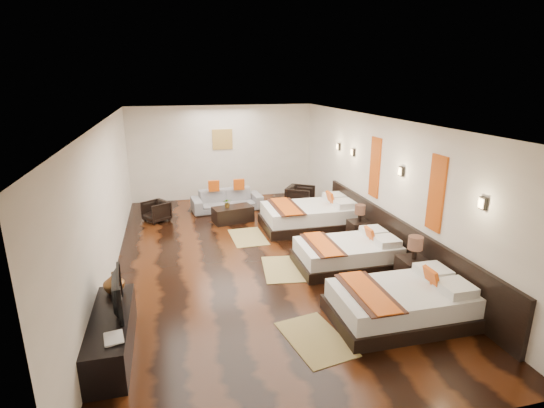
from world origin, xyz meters
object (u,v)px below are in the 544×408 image
object	(u,v)px
nightstand_b	(359,229)
tv_console	(112,335)
bed_far	(310,216)
sofa	(227,200)
bed_near	(402,303)
coffee_table	(233,214)
armchair_left	(156,211)
tv	(113,293)
figurine	(114,282)
bed_mid	(348,253)
nightstand_a	(413,269)
book	(104,341)
armchair_right	(300,198)
table_plant	(228,203)

from	to	relation	value
nightstand_b	tv_console	world-z (taller)	nightstand_b
bed_far	sofa	bearing A→B (deg)	132.93
bed_near	coffee_table	xyz separation A→B (m)	(-1.80, 5.16, -0.07)
bed_near	armchair_left	xyz separation A→B (m)	(-3.70, 5.68, -0.01)
tv_console	tv	xyz separation A→B (m)	(0.05, 0.15, 0.53)
sofa	coffee_table	bearing A→B (deg)	-95.00
figurine	coffee_table	size ratio (longest dim) A/B	0.32
bed_near	sofa	distance (m)	6.46
tv_console	coffee_table	distance (m)	5.51
bed_mid	nightstand_a	size ratio (longest dim) A/B	2.10
book	armchair_right	bearing A→B (deg)	54.40
figurine	coffee_table	xyz separation A→B (m)	(2.40, 4.28, -0.51)
figurine	armchair_left	world-z (taller)	figurine
table_plant	coffee_table	bearing A→B (deg)	9.93
figurine	table_plant	size ratio (longest dim) A/B	1.29
bed_far	armchair_left	size ratio (longest dim) A/B	3.94
tv_console	figurine	bearing A→B (deg)	90.00
tv_console	nightstand_b	bearing A→B (deg)	30.44
nightstand_a	coffee_table	xyz separation A→B (m)	(-2.54, 4.24, -0.13)
armchair_left	armchair_right	world-z (taller)	armchair_right
figurine	coffee_table	world-z (taller)	figurine
armchair_right	figurine	bearing A→B (deg)	171.54
sofa	table_plant	world-z (taller)	table_plant
bed_far	table_plant	xyz separation A→B (m)	(-1.93, 0.86, 0.22)
book	coffee_table	world-z (taller)	book
armchair_left	tv	bearing A→B (deg)	-38.15
nightstand_b	armchair_left	bearing A→B (deg)	149.98
nightstand_a	nightstand_b	bearing A→B (deg)	90.00
bed_mid	bed_far	size ratio (longest dim) A/B	0.86
nightstand_a	coffee_table	bearing A→B (deg)	120.94
coffee_table	table_plant	bearing A→B (deg)	-170.07
book	armchair_right	size ratio (longest dim) A/B	0.42
bed_near	coffee_table	size ratio (longest dim) A/B	2.09
bed_mid	armchair_left	world-z (taller)	bed_mid
figurine	table_plant	bearing A→B (deg)	61.91
bed_near	nightstand_a	distance (m)	1.18
bed_mid	book	bearing A→B (deg)	-150.70
bed_far	armchair_right	distance (m)	1.56
armchair_left	armchair_right	distance (m)	3.94
bed_near	figurine	bearing A→B (deg)	168.17
sofa	coffee_table	xyz separation A→B (m)	(0.00, -1.05, -0.08)
bed_near	bed_far	world-z (taller)	bed_far
tv_console	coffee_table	xyz separation A→B (m)	(2.40, 4.96, -0.08)
tv	table_plant	world-z (taller)	tv
nightstand_b	sofa	xyz separation A→B (m)	(-2.54, 3.10, -0.02)
bed_near	nightstand_b	bearing A→B (deg)	76.44
bed_far	nightstand_b	size ratio (longest dim) A/B	2.64
nightstand_a	table_plant	xyz separation A→B (m)	(-2.67, 4.22, 0.19)
tv_console	bed_mid	bearing A→B (deg)	23.10
nightstand_b	book	xyz separation A→B (m)	(-4.95, -3.47, 0.26)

